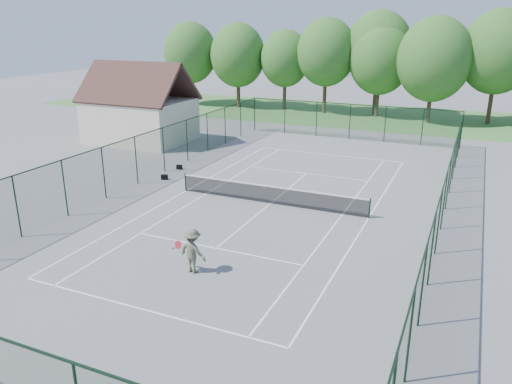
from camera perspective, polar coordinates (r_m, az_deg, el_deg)
ground at (r=27.88m, az=1.67°, el=-1.32°), size 140.00×140.00×0.00m
grass_far at (r=55.97m, az=13.54°, el=8.41°), size 80.00×16.00×0.01m
court_lines at (r=27.88m, az=1.67°, el=-1.31°), size 11.05×23.85×0.01m
tennis_net at (r=27.68m, az=1.68°, el=-0.20°), size 11.08×0.08×1.10m
fence_enclosure at (r=27.38m, az=1.70°, el=1.75°), size 18.05×36.05×3.02m
utility_building at (r=43.40m, az=-13.20°, el=9.73°), size 8.60×6.27×6.63m
tree_line_far at (r=55.26m, az=14.02°, el=14.52°), size 39.40×6.40×9.70m
sports_bag_a at (r=34.80m, az=-8.76°, el=2.84°), size 0.39×0.24×0.30m
sports_bag_b at (r=32.63m, az=-10.42°, el=1.68°), size 0.46×0.36×0.32m
tennis_player at (r=20.23m, az=-7.25°, el=-6.68°), size 1.69×0.88×1.86m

